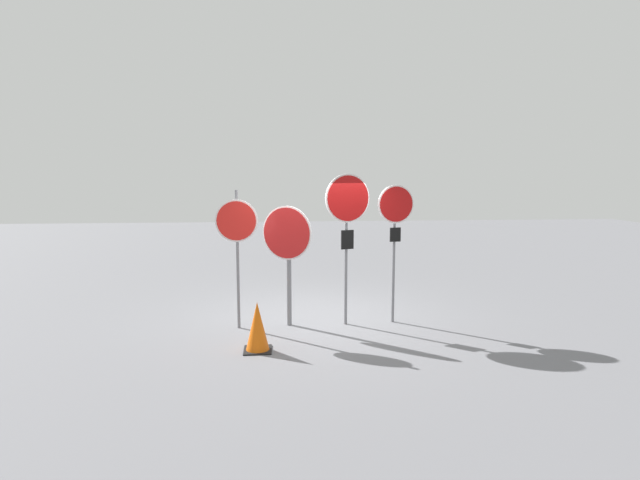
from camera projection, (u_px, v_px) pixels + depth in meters
ground_plane at (313, 320)px, 9.11m from camera, size 40.00×40.00×0.00m
stop_sign_0 at (237, 230)px, 8.40m from camera, size 0.72×0.12×2.38m
stop_sign_1 at (287, 243)px, 8.59m from camera, size 0.83×0.47×2.11m
stop_sign_2 at (348, 210)px, 8.58m from camera, size 0.80×0.30×2.66m
stop_sign_3 at (395, 219)px, 8.74m from camera, size 0.67×0.17×2.47m
traffic_cone_0 at (257, 327)px, 7.48m from camera, size 0.42×0.42×0.75m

